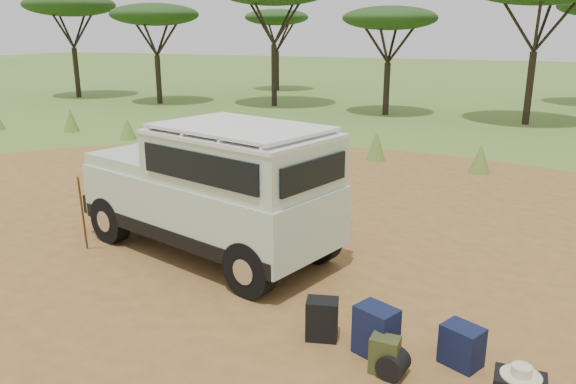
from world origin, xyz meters
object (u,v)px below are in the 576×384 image
at_px(safari_vehicle, 214,192).
at_px(backpack_navy, 376,331).
at_px(duffel_navy, 462,346).
at_px(backpack_black, 322,319).
at_px(backpack_olive, 385,355).
at_px(walking_staff, 83,214).

distance_m(safari_vehicle, backpack_navy, 4.03).
height_order(safari_vehicle, duffel_navy, safari_vehicle).
distance_m(backpack_black, backpack_navy, 0.73).
bearing_deg(backpack_navy, backpack_olive, -35.96).
xyz_separation_m(backpack_navy, duffel_navy, (0.97, 0.19, -0.07)).
bearing_deg(safari_vehicle, backpack_navy, -14.86).
bearing_deg(backpack_navy, duffel_navy, 34.55).
bearing_deg(backpack_olive, duffel_navy, 33.80).
bearing_deg(duffel_navy, safari_vehicle, -177.74).
xyz_separation_m(safari_vehicle, walking_staff, (-2.10, -0.89, -0.41)).
relative_size(backpack_olive, duffel_navy, 0.90).
height_order(safari_vehicle, walking_staff, safari_vehicle).
xyz_separation_m(walking_staff, duffel_navy, (6.46, -0.95, -0.47)).
distance_m(backpack_navy, backpack_olive, 0.38).
bearing_deg(backpack_olive, walking_staff, 166.51).
relative_size(walking_staff, backpack_black, 2.78).
xyz_separation_m(backpack_black, backpack_olive, (0.91, -0.42, -0.04)).
relative_size(backpack_black, duffel_navy, 1.08).
height_order(backpack_black, duffel_navy, backpack_black).
height_order(backpack_navy, backpack_olive, backpack_navy).
bearing_deg(duffel_navy, backpack_olive, -121.96).
xyz_separation_m(walking_staff, backpack_olive, (5.67, -1.46, -0.50)).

